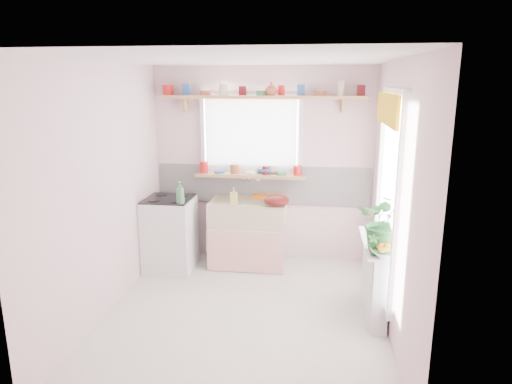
# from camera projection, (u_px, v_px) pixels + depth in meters

# --- Properties ---
(room) EXTENTS (3.20, 3.20, 3.20)m
(room) POSITION_uv_depth(u_px,v_px,m) (314.00, 168.00, 5.06)
(room) COLOR silver
(room) RESTS_ON ground
(sink_unit) EXTENTS (0.95, 0.65, 1.11)m
(sink_unit) POSITION_uv_depth(u_px,v_px,m) (248.00, 233.00, 5.80)
(sink_unit) COLOR white
(sink_unit) RESTS_ON ground
(cooker) EXTENTS (0.58, 0.58, 0.93)m
(cooker) POSITION_uv_depth(u_px,v_px,m) (170.00, 233.00, 5.68)
(cooker) COLOR white
(cooker) RESTS_ON ground
(radiator_ledge) EXTENTS (0.22, 0.95, 0.78)m
(radiator_ledge) POSITION_uv_depth(u_px,v_px,m) (375.00, 277.00, 4.57)
(radiator_ledge) COLOR white
(radiator_ledge) RESTS_ON ground
(windowsill) EXTENTS (1.40, 0.22, 0.04)m
(windowsill) POSITION_uv_depth(u_px,v_px,m) (250.00, 175.00, 5.81)
(windowsill) COLOR tan
(windowsill) RESTS_ON room
(pine_shelf) EXTENTS (2.52, 0.24, 0.04)m
(pine_shelf) POSITION_uv_depth(u_px,v_px,m) (262.00, 97.00, 5.55)
(pine_shelf) COLOR tan
(pine_shelf) RESTS_ON room
(shelf_crockery) EXTENTS (2.47, 0.11, 0.12)m
(shelf_crockery) POSITION_uv_depth(u_px,v_px,m) (262.00, 91.00, 5.53)
(shelf_crockery) COLOR red
(shelf_crockery) RESTS_ON pine_shelf
(sill_crockery) EXTENTS (1.35, 0.11, 0.12)m
(sill_crockery) POSITION_uv_depth(u_px,v_px,m) (249.00, 169.00, 5.80)
(sill_crockery) COLOR red
(sill_crockery) RESTS_ON windowsill
(dish_tray) EXTENTS (0.43, 0.36, 0.04)m
(dish_tray) POSITION_uv_depth(u_px,v_px,m) (268.00, 196.00, 5.87)
(dish_tray) COLOR orange
(dish_tray) RESTS_ON sink_unit
(colander) EXTENTS (0.33, 0.33, 0.14)m
(colander) POSITION_uv_depth(u_px,v_px,m) (277.00, 200.00, 5.45)
(colander) COLOR #4F0E0D
(colander) RESTS_ON sink_unit
(jade_plant) EXTENTS (0.58, 0.52, 0.56)m
(jade_plant) POSITION_uv_depth(u_px,v_px,m) (386.00, 222.00, 4.17)
(jade_plant) COLOR #29672F
(jade_plant) RESTS_ON radiator_ledge
(fruit_bowl) EXTENTS (0.33, 0.33, 0.07)m
(fruit_bowl) POSITION_uv_depth(u_px,v_px,m) (386.00, 253.00, 4.08)
(fruit_bowl) COLOR silver
(fruit_bowl) RESTS_ON radiator_ledge
(herb_pot) EXTENTS (0.11, 0.08, 0.22)m
(herb_pot) POSITION_uv_depth(u_px,v_px,m) (373.00, 245.00, 4.08)
(herb_pot) COLOR #2A6A2E
(herb_pot) RESTS_ON radiator_ledge
(soap_bottle_sink) EXTENTS (0.11, 0.11, 0.20)m
(soap_bottle_sink) POSITION_uv_depth(u_px,v_px,m) (234.00, 196.00, 5.54)
(soap_bottle_sink) COLOR #CBB85A
(soap_bottle_sink) RESTS_ON sink_unit
(sill_cup) EXTENTS (0.16, 0.16, 0.10)m
(sill_cup) POSITION_uv_depth(u_px,v_px,m) (273.00, 169.00, 5.82)
(sill_cup) COLOR beige
(sill_cup) RESTS_ON windowsill
(sill_bowl) EXTENTS (0.25, 0.25, 0.07)m
(sill_bowl) POSITION_uv_depth(u_px,v_px,m) (266.00, 171.00, 5.83)
(sill_bowl) COLOR #3369A8
(sill_bowl) RESTS_ON windowsill
(shelf_vase) EXTENTS (0.19, 0.19, 0.16)m
(shelf_vase) POSITION_uv_depth(u_px,v_px,m) (271.00, 89.00, 5.45)
(shelf_vase) COLOR #9B462F
(shelf_vase) RESTS_ON pine_shelf
(cooker_bottle) EXTENTS (0.12, 0.12, 0.26)m
(cooker_bottle) POSITION_uv_depth(u_px,v_px,m) (180.00, 193.00, 5.30)
(cooker_bottle) COLOR #3D7B4C
(cooker_bottle) RESTS_ON cooker
(fruit) EXTENTS (0.20, 0.14, 0.10)m
(fruit) POSITION_uv_depth(u_px,v_px,m) (388.00, 247.00, 4.07)
(fruit) COLOR orange
(fruit) RESTS_ON fruit_bowl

